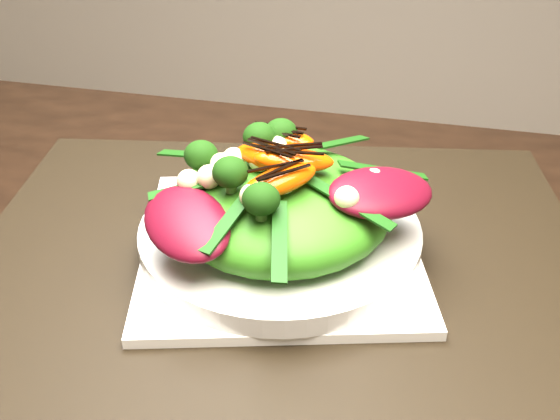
% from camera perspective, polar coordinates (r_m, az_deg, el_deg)
% --- Properties ---
extents(dining_table, '(1.60, 0.90, 0.75)m').
position_cam_1_polar(dining_table, '(0.49, -1.14, -15.90)').
color(dining_table, black).
rests_on(dining_table, floor).
extents(placemat, '(0.60, 0.50, 0.00)m').
position_cam_1_polar(placemat, '(0.58, 0.00, -3.68)').
color(placemat, black).
rests_on(placemat, dining_table).
extents(plate_base, '(0.29, 0.29, 0.01)m').
position_cam_1_polar(plate_base, '(0.57, 0.00, -3.15)').
color(plate_base, white).
rests_on(plate_base, placemat).
extents(salad_bowl, '(0.25, 0.25, 0.02)m').
position_cam_1_polar(salad_bowl, '(0.57, 0.00, -2.04)').
color(salad_bowl, silver).
rests_on(salad_bowl, plate_base).
extents(lettuce_mound, '(0.24, 0.24, 0.06)m').
position_cam_1_polar(lettuce_mound, '(0.55, 0.00, 0.43)').
color(lettuce_mound, '#357716').
rests_on(lettuce_mound, salad_bowl).
extents(radicchio_leaf, '(0.11, 0.11, 0.02)m').
position_cam_1_polar(radicchio_leaf, '(0.52, 8.79, 1.52)').
color(radicchio_leaf, '#460713').
rests_on(radicchio_leaf, lettuce_mound).
extents(orange_segment, '(0.07, 0.04, 0.02)m').
position_cam_1_polar(orange_segment, '(0.56, -0.10, 5.51)').
color(orange_segment, '#D33B03').
rests_on(orange_segment, lettuce_mound).
extents(broccoli_floret, '(0.05, 0.05, 0.04)m').
position_cam_1_polar(broccoli_floret, '(0.57, -5.17, 6.33)').
color(broccoli_floret, black).
rests_on(broccoli_floret, lettuce_mound).
extents(macadamia_nut, '(0.02, 0.02, 0.02)m').
position_cam_1_polar(macadamia_nut, '(0.48, 3.14, 0.21)').
color(macadamia_nut, beige).
rests_on(macadamia_nut, lettuce_mound).
extents(balsamic_drizzle, '(0.04, 0.01, 0.00)m').
position_cam_1_polar(balsamic_drizzle, '(0.55, -0.10, 6.36)').
color(balsamic_drizzle, black).
rests_on(balsamic_drizzle, orange_segment).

